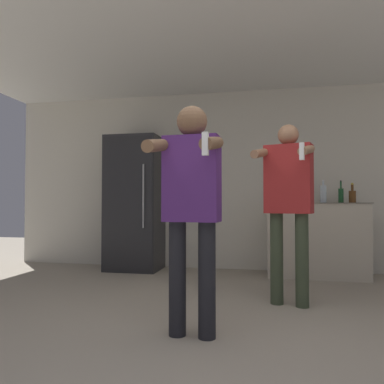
# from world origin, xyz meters

# --- Properties ---
(ground_plane) EXTENTS (14.00, 14.00, 0.00)m
(ground_plane) POSITION_xyz_m (0.00, 0.00, 0.00)
(ground_plane) COLOR gray
(wall_back) EXTENTS (7.00, 0.06, 2.55)m
(wall_back) POSITION_xyz_m (0.00, 3.29, 1.27)
(wall_back) COLOR beige
(wall_back) RESTS_ON ground_plane
(ceiling_slab) EXTENTS (7.00, 3.78, 0.05)m
(ceiling_slab) POSITION_xyz_m (0.00, 1.63, 2.57)
(ceiling_slab) COLOR silver
(ceiling_slab) RESTS_ON wall_back
(refrigerator) EXTENTS (0.74, 0.64, 1.88)m
(refrigerator) POSITION_xyz_m (-1.53, 2.96, 0.94)
(refrigerator) COLOR #262628
(refrigerator) RESTS_ON ground_plane
(counter) EXTENTS (1.25, 0.64, 0.95)m
(counter) POSITION_xyz_m (0.93, 2.96, 0.47)
(counter) COLOR #BCB29E
(counter) RESTS_ON ground_plane
(bottle_tall_gin) EXTENTS (0.06, 0.06, 0.28)m
(bottle_tall_gin) POSITION_xyz_m (1.24, 2.92, 1.05)
(bottle_tall_gin) COLOR #194723
(bottle_tall_gin) RESTS_ON counter
(bottle_green_wine) EXTENTS (0.09, 0.09, 0.37)m
(bottle_green_wine) POSITION_xyz_m (0.46, 2.92, 1.09)
(bottle_green_wine) COLOR maroon
(bottle_green_wine) RESTS_ON counter
(bottle_clear_vodka) EXTENTS (0.08, 0.08, 0.29)m
(bottle_clear_vodka) POSITION_xyz_m (1.02, 2.92, 1.06)
(bottle_clear_vodka) COLOR silver
(bottle_clear_vodka) RESTS_ON counter
(bottle_red_label) EXTENTS (0.09, 0.09, 0.25)m
(bottle_red_label) POSITION_xyz_m (1.37, 2.92, 1.03)
(bottle_red_label) COLOR #563314
(bottle_red_label) RESTS_ON counter
(person_woman_foreground) EXTENTS (0.48, 0.54, 1.64)m
(person_woman_foreground) POSITION_xyz_m (-0.21, 0.49, 0.98)
(person_woman_foreground) COLOR black
(person_woman_foreground) RESTS_ON ground_plane
(person_man_side) EXTENTS (0.57, 0.62, 1.67)m
(person_man_side) POSITION_xyz_m (0.51, 1.46, 1.01)
(person_man_side) COLOR #38422D
(person_man_side) RESTS_ON ground_plane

